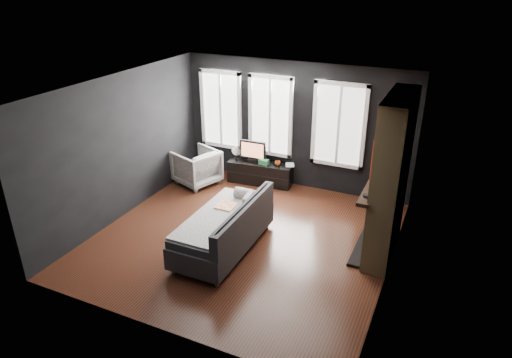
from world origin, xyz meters
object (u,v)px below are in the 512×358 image
at_px(mug, 278,163).
at_px(mantel_vase, 380,168).
at_px(media_console, 261,173).
at_px(book, 286,160).
at_px(sofa, 223,225).
at_px(monitor, 253,150).
at_px(armchair, 197,165).

bearing_deg(mug, mantel_vase, -27.38).
distance_m(media_console, book, 0.67).
height_order(sofa, book, sofa).
relative_size(monitor, mug, 5.01).
relative_size(mug, book, 0.50).
distance_m(sofa, media_console, 2.73).
bearing_deg(book, mantel_vase, -30.58).
height_order(media_console, monitor, monitor).
xyz_separation_m(sofa, monitor, (-0.69, 2.67, 0.31)).
xyz_separation_m(monitor, mug, (0.58, 0.03, -0.21)).
xyz_separation_m(monitor, mantel_vase, (2.91, -1.18, 0.55)).
relative_size(sofa, mug, 17.33).
height_order(armchair, media_console, armchair).
relative_size(media_console, book, 5.77).
relative_size(monitor, mantel_vase, 3.55).
relative_size(sofa, book, 8.58).
bearing_deg(mug, sofa, -87.57).
height_order(armchair, mug, armchair).
xyz_separation_m(media_console, book, (0.56, 0.09, 0.37)).
bearing_deg(book, monitor, -172.25).
bearing_deg(media_console, monitor, 177.57).
distance_m(monitor, mantel_vase, 3.19).
bearing_deg(book, armchair, -159.17).
bearing_deg(mug, armchair, -159.50).
height_order(media_console, book, book).
relative_size(armchair, media_console, 0.61).
bearing_deg(mantel_vase, book, 149.42).
relative_size(media_console, mantel_vase, 8.27).
bearing_deg(sofa, monitor, 104.40).
bearing_deg(media_console, mug, -2.63).
bearing_deg(media_console, book, 4.04).
bearing_deg(armchair, media_console, 135.90).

